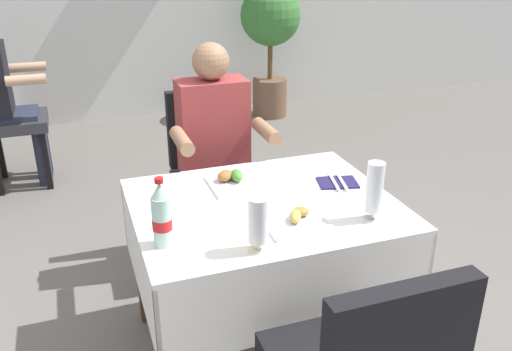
{
  "coord_description": "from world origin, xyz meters",
  "views": [
    {
      "loc": [
        -0.62,
        -1.79,
        1.72
      ],
      "look_at": [
        0.07,
        0.17,
        0.81
      ],
      "focal_mm": 37.94,
      "sensor_mm": 36.0,
      "label": 1
    }
  ],
  "objects_px": {
    "plate_far_diner": "(235,180)",
    "potted_plant_corner": "(270,31)",
    "beer_glass_left": "(374,192)",
    "background_patron": "(4,93)",
    "seated_diner_far": "(216,149)",
    "chair_far_diner_seat": "(213,169)",
    "background_chair_right": "(1,115)",
    "beer_glass_middle": "(258,224)",
    "cola_bottle_primary": "(162,216)",
    "main_dining_table": "(264,239)",
    "napkin_cutlery_set": "(338,182)",
    "plate_near_camera": "(295,219)"
  },
  "relations": [
    {
      "from": "potted_plant_corner",
      "to": "main_dining_table",
      "type": "bearing_deg",
      "value": -111.22
    },
    {
      "from": "seated_diner_far",
      "to": "background_chair_right",
      "type": "bearing_deg",
      "value": 126.38
    },
    {
      "from": "seated_diner_far",
      "to": "plate_far_diner",
      "type": "relative_size",
      "value": 5.22
    },
    {
      "from": "background_patron",
      "to": "beer_glass_middle",
      "type": "bearing_deg",
      "value": -69.59
    },
    {
      "from": "plate_far_diner",
      "to": "napkin_cutlery_set",
      "type": "height_order",
      "value": "plate_far_diner"
    },
    {
      "from": "plate_far_diner",
      "to": "potted_plant_corner",
      "type": "bearing_deg",
      "value": 66.56
    },
    {
      "from": "plate_near_camera",
      "to": "plate_far_diner",
      "type": "distance_m",
      "value": 0.43
    },
    {
      "from": "seated_diner_far",
      "to": "plate_far_diner",
      "type": "xyz_separation_m",
      "value": [
        -0.05,
        -0.5,
        0.04
      ]
    },
    {
      "from": "plate_far_diner",
      "to": "beer_glass_middle",
      "type": "bearing_deg",
      "value": -99.09
    },
    {
      "from": "plate_far_diner",
      "to": "background_chair_right",
      "type": "height_order",
      "value": "background_chair_right"
    },
    {
      "from": "background_chair_right",
      "to": "plate_near_camera",
      "type": "bearing_deg",
      "value": -63.8
    },
    {
      "from": "chair_far_diner_seat",
      "to": "background_chair_right",
      "type": "xyz_separation_m",
      "value": [
        -1.19,
        1.5,
        0.0
      ]
    },
    {
      "from": "seated_diner_far",
      "to": "potted_plant_corner",
      "type": "height_order",
      "value": "potted_plant_corner"
    },
    {
      "from": "napkin_cutlery_set",
      "to": "potted_plant_corner",
      "type": "xyz_separation_m",
      "value": [
        0.93,
        3.27,
        0.14
      ]
    },
    {
      "from": "chair_far_diner_seat",
      "to": "cola_bottle_primary",
      "type": "distance_m",
      "value": 1.15
    },
    {
      "from": "plate_far_diner",
      "to": "background_chair_right",
      "type": "distance_m",
      "value": 2.4
    },
    {
      "from": "chair_far_diner_seat",
      "to": "background_patron",
      "type": "distance_m",
      "value": 1.89
    },
    {
      "from": "plate_near_camera",
      "to": "cola_bottle_primary",
      "type": "relative_size",
      "value": 0.93
    },
    {
      "from": "beer_glass_left",
      "to": "background_patron",
      "type": "height_order",
      "value": "background_patron"
    },
    {
      "from": "chair_far_diner_seat",
      "to": "potted_plant_corner",
      "type": "distance_m",
      "value": 2.86
    },
    {
      "from": "cola_bottle_primary",
      "to": "background_chair_right",
      "type": "xyz_separation_m",
      "value": [
        -0.74,
        2.52,
        -0.29
      ]
    },
    {
      "from": "main_dining_table",
      "to": "potted_plant_corner",
      "type": "height_order",
      "value": "potted_plant_corner"
    },
    {
      "from": "beer_glass_left",
      "to": "potted_plant_corner",
      "type": "relative_size",
      "value": 0.18
    },
    {
      "from": "plate_near_camera",
      "to": "potted_plant_corner",
      "type": "height_order",
      "value": "potted_plant_corner"
    },
    {
      "from": "cola_bottle_primary",
      "to": "background_patron",
      "type": "relative_size",
      "value": 0.2
    },
    {
      "from": "main_dining_table",
      "to": "beer_glass_middle",
      "type": "xyz_separation_m",
      "value": [
        -0.15,
        -0.34,
        0.28
      ]
    },
    {
      "from": "beer_glass_left",
      "to": "seated_diner_far",
      "type": "bearing_deg",
      "value": 109.35
    },
    {
      "from": "main_dining_table",
      "to": "plate_far_diner",
      "type": "xyz_separation_m",
      "value": [
        -0.06,
        0.21,
        0.19
      ]
    },
    {
      "from": "napkin_cutlery_set",
      "to": "background_chair_right",
      "type": "distance_m",
      "value": 2.74
    },
    {
      "from": "seated_diner_far",
      "to": "background_patron",
      "type": "height_order",
      "value": "same"
    },
    {
      "from": "cola_bottle_primary",
      "to": "chair_far_diner_seat",
      "type": "bearing_deg",
      "value": 66.14
    },
    {
      "from": "cola_bottle_primary",
      "to": "background_patron",
      "type": "xyz_separation_m",
      "value": [
        -0.69,
        2.52,
        -0.13
      ]
    },
    {
      "from": "plate_near_camera",
      "to": "potted_plant_corner",
      "type": "xyz_separation_m",
      "value": [
        1.25,
        3.55,
        0.13
      ]
    },
    {
      "from": "background_patron",
      "to": "napkin_cutlery_set",
      "type": "bearing_deg",
      "value": -56.1
    },
    {
      "from": "seated_diner_far",
      "to": "plate_near_camera",
      "type": "xyz_separation_m",
      "value": [
        0.06,
        -0.91,
        0.04
      ]
    },
    {
      "from": "chair_far_diner_seat",
      "to": "napkin_cutlery_set",
      "type": "height_order",
      "value": "chair_far_diner_seat"
    },
    {
      "from": "main_dining_table",
      "to": "background_chair_right",
      "type": "bearing_deg",
      "value": 117.1
    },
    {
      "from": "plate_near_camera",
      "to": "seated_diner_far",
      "type": "bearing_deg",
      "value": 93.59
    },
    {
      "from": "plate_far_diner",
      "to": "napkin_cutlery_set",
      "type": "relative_size",
      "value": 1.23
    },
    {
      "from": "cola_bottle_primary",
      "to": "potted_plant_corner",
      "type": "height_order",
      "value": "potted_plant_corner"
    },
    {
      "from": "plate_near_camera",
      "to": "background_chair_right",
      "type": "distance_m",
      "value": 2.82
    },
    {
      "from": "beer_glass_left",
      "to": "background_chair_right",
      "type": "height_order",
      "value": "background_chair_right"
    },
    {
      "from": "main_dining_table",
      "to": "beer_glass_left",
      "type": "height_order",
      "value": "beer_glass_left"
    },
    {
      "from": "beer_glass_middle",
      "to": "cola_bottle_primary",
      "type": "relative_size",
      "value": 0.78
    },
    {
      "from": "plate_near_camera",
      "to": "napkin_cutlery_set",
      "type": "relative_size",
      "value": 1.22
    },
    {
      "from": "plate_near_camera",
      "to": "beer_glass_middle",
      "type": "xyz_separation_m",
      "value": [
        -0.2,
        -0.14,
        0.09
      ]
    },
    {
      "from": "cola_bottle_primary",
      "to": "background_patron",
      "type": "height_order",
      "value": "background_patron"
    },
    {
      "from": "main_dining_table",
      "to": "napkin_cutlery_set",
      "type": "xyz_separation_m",
      "value": [
        0.37,
        0.07,
        0.18
      ]
    },
    {
      "from": "background_patron",
      "to": "cola_bottle_primary",
      "type": "bearing_deg",
      "value": -74.69
    },
    {
      "from": "plate_far_diner",
      "to": "seated_diner_far",
      "type": "bearing_deg",
      "value": 83.76
    }
  ]
}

